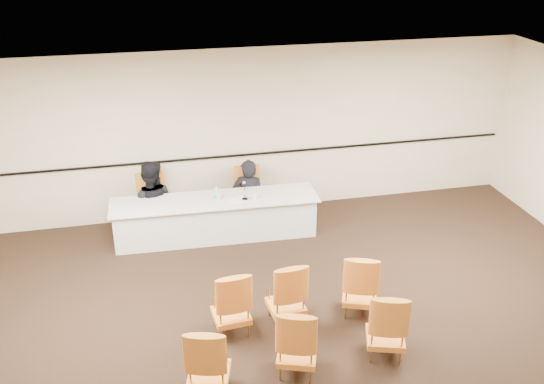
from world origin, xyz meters
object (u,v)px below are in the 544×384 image
at_px(panel_table, 216,218).
at_px(panelist_second_chair, 151,203).
at_px(drinking_glass, 219,198).
at_px(aud_chair_back_mid, 297,340).
at_px(aud_chair_back_left, 208,358).
at_px(aud_chair_back_right, 387,323).
at_px(aud_chair_front_mid, 286,292).
at_px(panelist_main_chair, 249,195).
at_px(panelist_second, 152,207).
at_px(water_bottle, 217,193).
at_px(panelist_main, 249,201).
at_px(coffee_cup, 255,196).
at_px(aud_chair_front_left, 231,301).
at_px(microphone, 245,192).
at_px(aud_chair_front_right, 360,283).

height_order(panel_table, panelist_second_chair, panelist_second_chair).
xyz_separation_m(drinking_glass, aud_chair_back_mid, (0.42, -3.51, -0.27)).
height_order(aud_chair_back_left, aud_chair_back_right, same).
xyz_separation_m(aud_chair_front_mid, aud_chair_back_right, (1.04, -0.92, 0.00)).
relative_size(panelist_main_chair, panelist_second, 0.56).
bearing_deg(aud_chair_back_left, aud_chair_back_right, 19.62).
height_order(panelist_second_chair, aud_chair_back_left, same).
bearing_deg(water_bottle, aud_chair_front_mid, -77.76).
height_order(panelist_main, drinking_glass, panelist_main).
xyz_separation_m(panelist_main, aud_chair_back_left, (-1.26, -4.15, 0.13)).
bearing_deg(coffee_cup, water_bottle, 167.73).
xyz_separation_m(panel_table, panelist_second, (-1.03, 0.56, 0.05)).
xyz_separation_m(water_bottle, aud_chair_back_left, (-0.62, -3.64, -0.33)).
xyz_separation_m(panelist_second, drinking_glass, (1.09, -0.61, 0.35)).
xyz_separation_m(panelist_main, panelist_second, (-1.70, 0.06, 0.04)).
relative_size(panelist_second, aud_chair_back_mid, 1.80).
distance_m(water_bottle, aud_chair_back_right, 3.84).
distance_m(panelist_main, panelist_second, 1.70).
bearing_deg(panel_table, panelist_main, 39.10).
distance_m(aud_chair_front_left, aud_chair_back_right, 1.99).
relative_size(coffee_cup, aud_chair_back_left, 0.12).
height_order(panelist_main_chair, coffee_cup, panelist_main_chair).
relative_size(panelist_second, aud_chair_front_left, 1.80).
height_order(panelist_second, drinking_glass, panelist_second).
relative_size(microphone, coffee_cup, 2.33).
xyz_separation_m(drinking_glass, aud_chair_front_right, (1.56, -2.54, -0.27)).
xyz_separation_m(panelist_main_chair, aud_chair_back_left, (-1.26, -4.15, 0.00)).
relative_size(microphone, aud_chair_back_mid, 0.29).
bearing_deg(coffee_cup, panelist_main_chair, 88.28).
distance_m(microphone, aud_chair_front_left, 2.61).
relative_size(microphone, aud_chair_back_right, 0.29).
bearing_deg(aud_chair_back_left, drinking_glass, 95.27).
bearing_deg(aud_chair_back_mid, aud_chair_front_left, 143.84).
bearing_deg(panel_table, aud_chair_front_left, -91.57).
bearing_deg(coffee_cup, microphone, 167.62).
xyz_separation_m(aud_chair_front_left, aud_chair_back_mid, (0.64, -0.94, 0.00)).
height_order(panel_table, aud_chair_back_right, aud_chair_back_right).
xyz_separation_m(aud_chair_front_right, aud_chair_back_mid, (-1.15, -0.96, 0.00)).
distance_m(panelist_second_chair, water_bottle, 1.25).
bearing_deg(aud_chair_front_mid, aud_chair_front_left, 178.73).
xyz_separation_m(panelist_main_chair, panelist_second_chair, (-1.70, 0.06, 0.00)).
bearing_deg(water_bottle, panelist_second_chair, 151.84).
xyz_separation_m(panelist_second_chair, aud_chair_front_mid, (1.62, -3.13, 0.00)).
distance_m(coffee_cup, aud_chair_back_left, 3.73).
xyz_separation_m(panelist_second_chair, coffee_cup, (1.68, -0.70, 0.27)).
distance_m(panel_table, aud_chair_front_mid, 2.63).
bearing_deg(aud_chair_front_mid, microphone, 87.70).
relative_size(water_bottle, drinking_glass, 2.26).
height_order(aud_chair_front_left, aud_chair_back_mid, same).
bearing_deg(drinking_glass, panel_table, 144.20).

